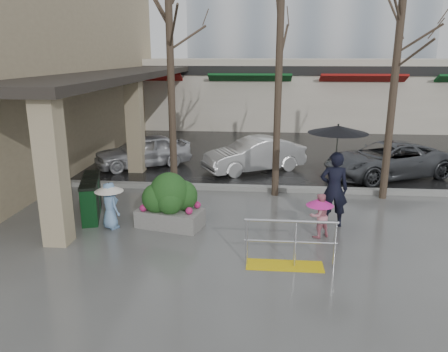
% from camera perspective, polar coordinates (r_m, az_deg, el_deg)
% --- Properties ---
extents(ground, '(120.00, 120.00, 0.00)m').
position_cam_1_polar(ground, '(10.48, 0.44, -8.37)').
color(ground, '#51514F').
rests_on(ground, ground).
extents(street_asphalt, '(120.00, 36.00, 0.01)m').
position_cam_1_polar(street_asphalt, '(31.84, 3.75, 7.89)').
color(street_asphalt, black).
rests_on(street_asphalt, ground).
extents(curb, '(120.00, 0.30, 0.15)m').
position_cam_1_polar(curb, '(14.20, 1.78, -1.54)').
color(curb, gray).
rests_on(curb, ground).
extents(near_building, '(6.00, 18.00, 8.00)m').
position_cam_1_polar(near_building, '(20.09, -24.70, 13.49)').
color(near_building, tan).
rests_on(near_building, ground).
extents(canopy_slab, '(2.80, 18.00, 0.25)m').
position_cam_1_polar(canopy_slab, '(18.43, -12.82, 13.26)').
color(canopy_slab, '#2D2823').
rests_on(canopy_slab, pillar_front).
extents(pillar_front, '(0.55, 0.55, 3.50)m').
position_cam_1_polar(pillar_front, '(10.49, -21.53, 0.66)').
color(pillar_front, tan).
rests_on(pillar_front, ground).
extents(pillar_back, '(0.55, 0.55, 3.50)m').
position_cam_1_polar(pillar_back, '(16.43, -11.53, 6.51)').
color(pillar_back, tan).
rests_on(pillar_back, ground).
extents(storefront_row, '(34.00, 6.74, 4.00)m').
position_cam_1_polar(storefront_row, '(27.63, 7.82, 10.80)').
color(storefront_row, beige).
rests_on(storefront_row, ground).
extents(handrail, '(1.90, 0.50, 1.03)m').
position_cam_1_polar(handrail, '(9.22, 8.38, -9.48)').
color(handrail, yellow).
rests_on(handrail, ground).
extents(tree_west, '(3.20, 3.20, 6.80)m').
position_cam_1_polar(tree_west, '(13.46, -7.17, 19.00)').
color(tree_west, '#382B21').
rests_on(tree_west, ground).
extents(tree_midwest, '(3.20, 3.20, 7.00)m').
position_cam_1_polar(tree_midwest, '(13.19, 7.40, 19.72)').
color(tree_midwest, '#382B21').
rests_on(tree_midwest, ground).
extents(tree_mideast, '(3.20, 3.20, 6.50)m').
position_cam_1_polar(tree_mideast, '(13.68, 21.94, 17.05)').
color(tree_mideast, '#382B21').
rests_on(tree_mideast, ground).
extents(woman, '(1.48, 1.48, 2.64)m').
position_cam_1_polar(woman, '(11.22, 14.35, 1.15)').
color(woman, black).
rests_on(woman, ground).
extents(child_pink, '(0.66, 0.66, 1.09)m').
position_cam_1_polar(child_pink, '(10.68, 12.36, -4.63)').
color(child_pink, pink).
rests_on(child_pink, ground).
extents(child_blue, '(0.73, 0.73, 1.20)m').
position_cam_1_polar(child_blue, '(11.30, -14.71, -3.17)').
color(child_blue, '#79A5D8').
rests_on(child_blue, ground).
extents(planter, '(1.78, 1.18, 1.43)m').
position_cam_1_polar(planter, '(11.13, -7.08, -3.27)').
color(planter, slate).
rests_on(planter, ground).
extents(news_boxes, '(0.97, 1.92, 1.05)m').
position_cam_1_polar(news_boxes, '(12.38, -16.95, -2.65)').
color(news_boxes, '#0C3816').
rests_on(news_boxes, ground).
extents(car_a, '(3.93, 3.20, 1.26)m').
position_cam_1_polar(car_a, '(17.30, -10.55, 3.23)').
color(car_a, silver).
rests_on(car_a, ground).
extents(car_b, '(3.98, 3.05, 1.26)m').
position_cam_1_polar(car_b, '(16.43, 3.98, 2.80)').
color(car_b, silver).
rests_on(car_b, ground).
extents(car_c, '(4.99, 3.72, 1.26)m').
position_cam_1_polar(car_c, '(16.63, 20.50, 2.00)').
color(car_c, '#515458').
rests_on(car_c, ground).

